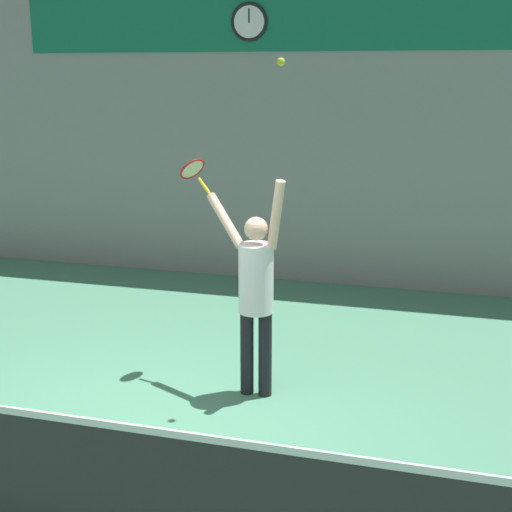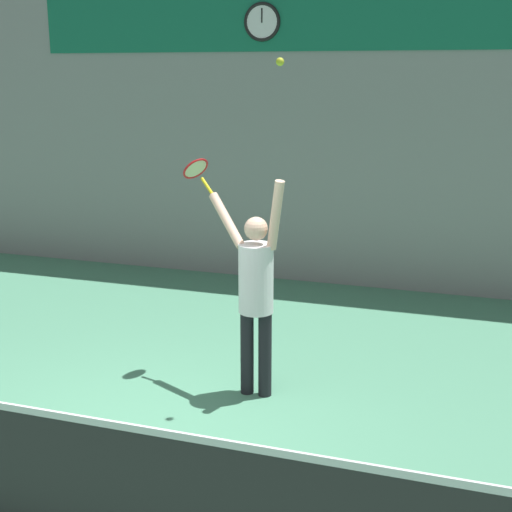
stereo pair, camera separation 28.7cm
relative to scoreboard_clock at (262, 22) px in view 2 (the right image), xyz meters
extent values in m
plane|color=#4C8C6B|center=(0.48, -5.32, -3.75)|extent=(18.00, 18.00, 0.00)
cube|color=gray|center=(0.48, 0.08, -1.25)|extent=(18.00, 0.10, 5.00)
cube|color=#146B4C|center=(0.48, 0.02, 0.00)|extent=(7.93, 0.02, 0.80)
cylinder|color=white|center=(0.00, 0.00, 0.00)|extent=(0.49, 0.02, 0.49)
torus|color=black|center=(0.00, 0.00, 0.00)|extent=(0.54, 0.05, 0.54)
cube|color=black|center=(0.00, -0.01, 0.09)|extent=(0.02, 0.01, 0.19)
cube|color=#2D2D2D|center=(0.48, -6.44, -3.29)|extent=(7.02, 0.01, 0.91)
cube|color=white|center=(0.48, -6.44, -2.82)|extent=(7.02, 0.02, 0.05)
cylinder|color=black|center=(1.10, -3.89, -3.32)|extent=(0.13, 0.13, 0.85)
cylinder|color=black|center=(1.28, -3.89, -3.32)|extent=(0.13, 0.13, 0.85)
cylinder|color=white|center=(1.19, -3.89, -2.56)|extent=(0.33, 0.33, 0.67)
sphere|color=beige|center=(1.19, -3.89, -2.08)|extent=(0.22, 0.22, 0.22)
cylinder|color=beige|center=(1.39, -3.93, -1.94)|extent=(0.23, 0.21, 0.66)
cylinder|color=beige|center=(0.84, -3.72, -2.06)|extent=(0.50, 0.43, 0.48)
cylinder|color=yellow|center=(0.56, -3.51, -1.78)|extent=(0.19, 0.13, 0.17)
torus|color=red|center=(0.40, -3.42, -1.62)|extent=(0.31, 0.35, 0.23)
cylinder|color=beige|center=(0.40, -3.42, -1.62)|extent=(0.26, 0.29, 0.19)
sphere|color=#CCDB2D|center=(1.44, -4.00, -0.59)|extent=(0.07, 0.07, 0.07)
camera|label=1|loc=(2.93, -10.09, -0.67)|focal=50.00mm
camera|label=2|loc=(3.20, -10.01, -0.67)|focal=50.00mm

